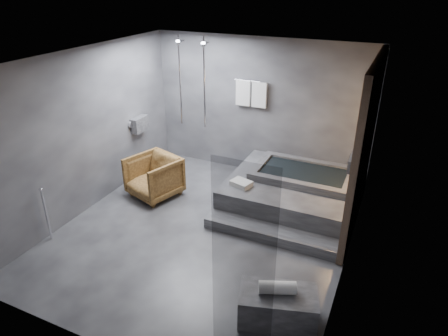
% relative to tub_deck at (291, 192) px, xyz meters
% --- Properties ---
extents(room, '(5.00, 5.04, 2.82)m').
position_rel_tub_deck_xyz_m(room, '(-0.65, -1.21, 1.48)').
color(room, '#2B2B2E').
rests_on(room, ground).
extents(tub_deck, '(2.20, 2.00, 0.50)m').
position_rel_tub_deck_xyz_m(tub_deck, '(0.00, 0.00, 0.00)').
color(tub_deck, '#303033').
rests_on(tub_deck, ground).
extents(tub_step, '(2.20, 0.36, 0.18)m').
position_rel_tub_deck_xyz_m(tub_step, '(0.00, -1.18, -0.16)').
color(tub_step, '#303033').
rests_on(tub_step, ground).
extents(concrete_bench, '(1.04, 0.76, 0.42)m').
position_rel_tub_deck_xyz_m(concrete_bench, '(0.62, -2.74, -0.04)').
color(concrete_bench, '#38383B').
rests_on(concrete_bench, ground).
extents(driftwood_chair, '(1.07, 1.09, 0.79)m').
position_rel_tub_deck_xyz_m(driftwood_chair, '(-2.46, -0.76, 0.14)').
color(driftwood_chair, '#422910').
rests_on(driftwood_chair, ground).
extents(rolled_towel, '(0.47, 0.31, 0.16)m').
position_rel_tub_deck_xyz_m(rolled_towel, '(0.60, -2.74, 0.25)').
color(rolled_towel, white).
rests_on(rolled_towel, concrete_bench).
extents(deck_towel, '(0.40, 0.33, 0.09)m').
position_rel_tub_deck_xyz_m(deck_towel, '(-0.75, -0.58, 0.30)').
color(deck_towel, silver).
rests_on(deck_towel, tub_deck).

